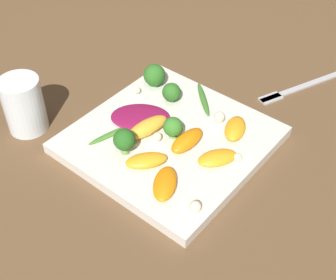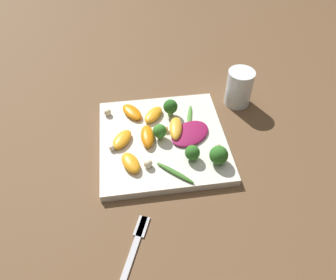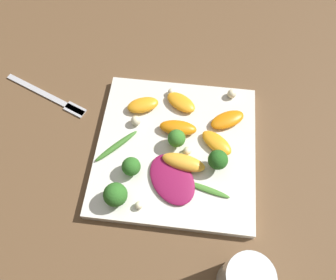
# 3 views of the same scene
# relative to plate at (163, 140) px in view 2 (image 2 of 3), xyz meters

# --- Properties ---
(ground_plane) EXTENTS (2.40, 2.40, 0.00)m
(ground_plane) POSITION_rel_plate_xyz_m (0.00, 0.00, -0.01)
(ground_plane) COLOR brown
(plate) EXTENTS (0.28, 0.28, 0.02)m
(plate) POSITION_rel_plate_xyz_m (0.00, 0.00, 0.00)
(plate) COLOR silver
(plate) RESTS_ON ground_plane
(drinking_glass) EXTENTS (0.07, 0.07, 0.09)m
(drinking_glass) POSITION_rel_plate_xyz_m (0.12, -0.21, 0.04)
(drinking_glass) COLOR white
(drinking_glass) RESTS_ON ground_plane
(fork) EXTENTS (0.18, 0.09, 0.01)m
(fork) POSITION_rel_plate_xyz_m (-0.25, 0.09, -0.01)
(fork) COLOR #B2B2B7
(fork) RESTS_ON ground_plane
(radicchio_leaf_0) EXTENTS (0.11, 0.12, 0.01)m
(radicchio_leaf_0) POSITION_rel_plate_xyz_m (-0.00, -0.06, 0.01)
(radicchio_leaf_0) COLOR maroon
(radicchio_leaf_0) RESTS_ON plate
(orange_segment_0) EXTENTS (0.07, 0.06, 0.02)m
(orange_segment_0) POSITION_rel_plate_xyz_m (0.00, 0.09, 0.02)
(orange_segment_0) COLOR orange
(orange_segment_0) RESTS_ON plate
(orange_segment_1) EXTENTS (0.07, 0.03, 0.02)m
(orange_segment_1) POSITION_rel_plate_xyz_m (0.00, 0.03, 0.02)
(orange_segment_1) COLOR orange
(orange_segment_1) RESTS_ON plate
(orange_segment_2) EXTENTS (0.07, 0.05, 0.02)m
(orange_segment_2) POSITION_rel_plate_xyz_m (-0.07, 0.08, 0.02)
(orange_segment_2) COLOR orange
(orange_segment_2) RESTS_ON plate
(orange_segment_3) EXTENTS (0.08, 0.04, 0.02)m
(orange_segment_3) POSITION_rel_plate_xyz_m (0.02, -0.03, 0.02)
(orange_segment_3) COLOR #FCAD33
(orange_segment_3) RESTS_ON plate
(orange_segment_4) EXTENTS (0.07, 0.06, 0.02)m
(orange_segment_4) POSITION_rel_plate_xyz_m (0.07, 0.01, 0.02)
(orange_segment_4) COLOR orange
(orange_segment_4) RESTS_ON plate
(orange_segment_5) EXTENTS (0.07, 0.06, 0.02)m
(orange_segment_5) POSITION_rel_plate_xyz_m (0.09, 0.06, 0.02)
(orange_segment_5) COLOR orange
(orange_segment_5) RESTS_ON plate
(broccoli_floret_0) EXTENTS (0.04, 0.04, 0.04)m
(broccoli_floret_0) POSITION_rel_plate_xyz_m (-0.09, -0.11, 0.03)
(broccoli_floret_0) COLOR #7A9E51
(broccoli_floret_0) RESTS_ON plate
(broccoli_floret_1) EXTENTS (0.03, 0.03, 0.04)m
(broccoli_floret_1) POSITION_rel_plate_xyz_m (-0.00, 0.01, 0.03)
(broccoli_floret_1) COLOR #84AD5B
(broccoli_floret_1) RESTS_ON plate
(broccoli_floret_2) EXTENTS (0.03, 0.03, 0.04)m
(broccoli_floret_2) POSITION_rel_plate_xyz_m (-0.07, -0.05, 0.03)
(broccoli_floret_2) COLOR #7A9E51
(broccoli_floret_2) RESTS_ON plate
(broccoli_floret_3) EXTENTS (0.03, 0.03, 0.04)m
(broccoli_floret_3) POSITION_rel_plate_xyz_m (0.07, -0.03, 0.03)
(broccoli_floret_3) COLOR #7A9E51
(broccoli_floret_3) RESTS_ON plate
(arugula_sprig_0) EXTENTS (0.08, 0.03, 0.00)m
(arugula_sprig_0) POSITION_rel_plate_xyz_m (0.06, -0.07, 0.01)
(arugula_sprig_0) COLOR #47842D
(arugula_sprig_0) RESTS_ON plate
(arugula_sprig_1) EXTENTS (0.07, 0.07, 0.01)m
(arugula_sprig_1) POSITION_rel_plate_xyz_m (-0.11, -0.01, 0.01)
(arugula_sprig_1) COLOR #3D7528
(arugula_sprig_1) RESTS_ON plate
(macadamia_nut_0) EXTENTS (0.02, 0.02, 0.02)m
(macadamia_nut_0) POSITION_rel_plate_xyz_m (0.10, 0.12, 0.02)
(macadamia_nut_0) COLOR beige
(macadamia_nut_0) RESTS_ON plate
(macadamia_nut_1) EXTENTS (0.01, 0.01, 0.01)m
(macadamia_nut_1) POSITION_rel_plate_xyz_m (0.02, -0.01, 0.02)
(macadamia_nut_1) COLOR beige
(macadamia_nut_1) RESTS_ON plate
(macadamia_nut_2) EXTENTS (0.01, 0.01, 0.01)m
(macadamia_nut_2) POSITION_rel_plate_xyz_m (-0.02, 0.11, 0.02)
(macadamia_nut_2) COLOR beige
(macadamia_nut_2) RESTS_ON plate
(macadamia_nut_3) EXTENTS (0.02, 0.02, 0.02)m
(macadamia_nut_3) POSITION_rel_plate_xyz_m (-0.08, 0.04, 0.02)
(macadamia_nut_3) COLOR beige
(macadamia_nut_3) RESTS_ON plate
(macadamia_nut_4) EXTENTS (0.01, 0.01, 0.01)m
(macadamia_nut_4) POSITION_rel_plate_xyz_m (-0.05, -0.11, 0.02)
(macadamia_nut_4) COLOR beige
(macadamia_nut_4) RESTS_ON plate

